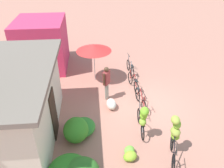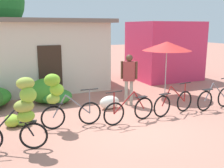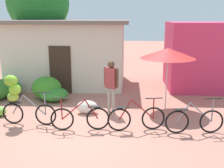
% 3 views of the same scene
% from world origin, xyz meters
% --- Properties ---
extents(ground_plane, '(60.00, 60.00, 0.00)m').
position_xyz_m(ground_plane, '(0.00, 0.00, 0.00)').
color(ground_plane, '#B07361').
extents(building_low, '(5.62, 3.94, 3.01)m').
position_xyz_m(building_low, '(-1.50, 5.82, 1.53)').
color(building_low, beige).
rests_on(building_low, ground).
extents(shop_pink, '(3.20, 2.80, 2.93)m').
position_xyz_m(shop_pink, '(4.69, 5.50, 1.47)').
color(shop_pink, '#D6345E').
rests_on(shop_pink, ground).
extents(tree_behind_building, '(3.29, 3.29, 5.54)m').
position_xyz_m(tree_behind_building, '(-3.53, 7.88, 3.87)').
color(tree_behind_building, brown).
rests_on(tree_behind_building, ground).
extents(hedge_bush_front_right, '(1.48, 1.39, 0.70)m').
position_xyz_m(hedge_bush_front_right, '(-3.74, 3.42, 0.35)').
color(hedge_bush_front_right, '#307F24').
rests_on(hedge_bush_front_right, ground).
extents(hedge_bush_mid, '(1.17, 0.99, 0.89)m').
position_xyz_m(hedge_bush_mid, '(-1.87, 3.25, 0.45)').
color(hedge_bush_mid, '#398625').
rests_on(hedge_bush_mid, ground).
extents(hedge_bush_by_door, '(1.12, 1.03, 0.51)m').
position_xyz_m(hedge_bush_by_door, '(-1.52, 3.00, 0.26)').
color(hedge_bush_by_door, '#307B2A').
rests_on(hedge_bush_by_door, ground).
extents(market_umbrella, '(1.89, 1.89, 2.14)m').
position_xyz_m(market_umbrella, '(2.67, 2.40, 1.96)').
color(market_umbrella, beige).
rests_on(market_umbrella, ground).
extents(bicycle_near_pile, '(1.67, 0.42, 1.51)m').
position_xyz_m(bicycle_near_pile, '(-1.91, 0.63, 0.90)').
color(bicycle_near_pile, black).
rests_on(bicycle_near_pile, ground).
extents(bicycle_center_loaded, '(1.68, 0.25, 0.98)m').
position_xyz_m(bicycle_center_loaded, '(-0.00, 0.30, 0.36)').
color(bicycle_center_loaded, black).
rests_on(bicycle_center_loaded, ground).
extents(bicycle_by_shop, '(1.65, 0.34, 0.96)m').
position_xyz_m(bicycle_by_shop, '(1.60, 0.39, 0.37)').
color(bicycle_by_shop, black).
rests_on(bicycle_by_shop, ground).
extents(bicycle_rightmost, '(1.64, 0.23, 1.02)m').
position_xyz_m(bicycle_rightmost, '(3.20, 0.29, 0.37)').
color(bicycle_rightmost, black).
rests_on(bicycle_rightmost, ground).
extents(produce_sack, '(0.74, 0.51, 0.44)m').
position_xyz_m(produce_sack, '(-0.02, 1.70, 0.22)').
color(produce_sack, silver).
rests_on(produce_sack, ground).
extents(person_vendor, '(0.50, 0.38, 1.77)m').
position_xyz_m(person_vendor, '(0.78, 1.86, 1.09)').
color(person_vendor, gray).
rests_on(person_vendor, ground).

